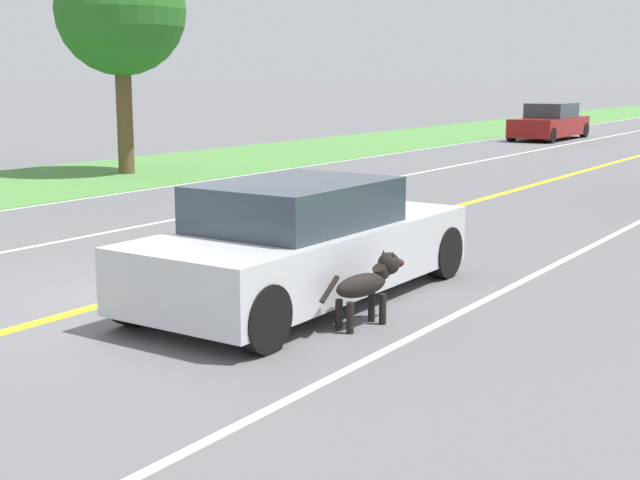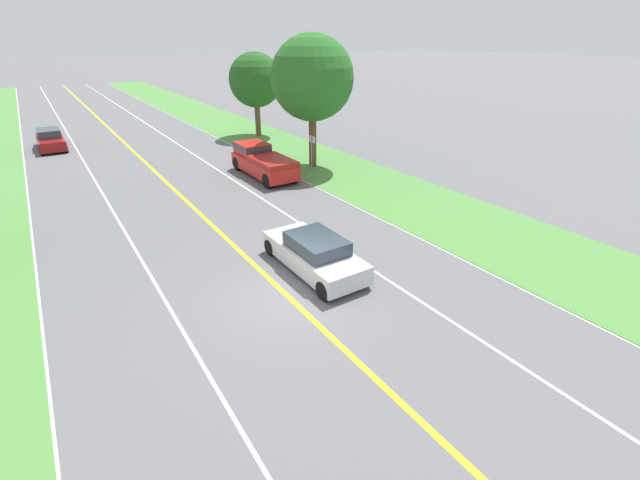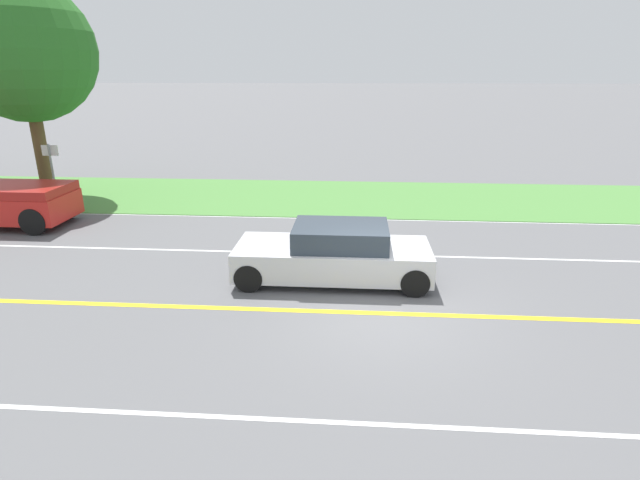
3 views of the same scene
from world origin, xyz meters
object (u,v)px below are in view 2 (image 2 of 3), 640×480
at_px(ego_car, 315,254).
at_px(dog, 348,256).
at_px(roadside_tree_right_near, 312,78).
at_px(street_sign, 312,148).
at_px(roadside_tree_right_far, 255,80).
at_px(pickup_truck, 262,161).
at_px(oncoming_car, 51,140).

distance_m(ego_car, dog, 1.29).
relative_size(roadside_tree_right_near, street_sign, 3.63).
bearing_deg(roadside_tree_right_far, street_sign, -98.68).
distance_m(dog, pickup_truck, 12.57).
bearing_deg(pickup_truck, roadside_tree_right_far, 65.38).
relative_size(pickup_truck, roadside_tree_right_near, 0.68).
relative_size(pickup_truck, oncoming_car, 1.15).
bearing_deg(dog, ego_car, 168.47).
xyz_separation_m(pickup_truck, oncoming_car, (-10.45, 15.17, -0.24)).
bearing_deg(roadside_tree_right_near, dog, -116.79).
height_order(ego_car, roadside_tree_right_near, roadside_tree_right_near).
bearing_deg(ego_car, oncoming_car, 104.05).
bearing_deg(street_sign, dog, -116.18).
distance_m(pickup_truck, oncoming_car, 18.42).
relative_size(ego_car, roadside_tree_right_far, 0.69).
xyz_separation_m(oncoming_car, street_sign, (13.62, -15.88, 0.75)).
bearing_deg(ego_car, street_sign, 58.22).
height_order(roadside_tree_right_near, roadside_tree_right_far, roadside_tree_right_near).
distance_m(dog, oncoming_car, 28.59).
distance_m(roadside_tree_right_near, street_sign, 4.16).
relative_size(dog, oncoming_car, 0.26).
bearing_deg(roadside_tree_right_far, roadside_tree_right_near, -96.71).
xyz_separation_m(pickup_truck, street_sign, (3.17, -0.71, 0.50)).
xyz_separation_m(dog, pickup_truck, (2.53, 12.30, 0.46)).
xyz_separation_m(dog, roadside_tree_right_far, (7.44, 23.02, 4.08)).
xyz_separation_m(ego_car, dog, (1.17, -0.50, -0.20)).
distance_m(ego_car, oncoming_car, 27.80).
distance_m(ego_car, roadside_tree_right_far, 24.42).
relative_size(oncoming_car, street_sign, 2.13).
bearing_deg(pickup_truck, dog, -101.63).
bearing_deg(pickup_truck, street_sign, -12.60).
distance_m(oncoming_car, roadside_tree_right_far, 16.46).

